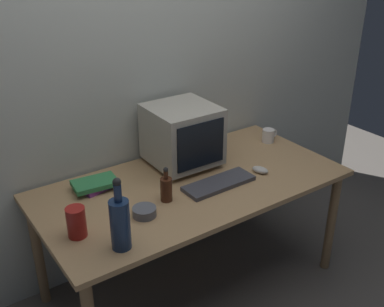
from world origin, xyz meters
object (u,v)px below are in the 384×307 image
at_px(keyboard, 219,183).
at_px(computer_mouse, 260,170).
at_px(bottle_short, 166,188).
at_px(cd_spindle, 144,212).
at_px(mug, 269,136).
at_px(bottle_tall, 120,222).
at_px(crt_monitor, 182,135).
at_px(metal_canister, 76,222).
at_px(book_stack, 96,184).

bearing_deg(keyboard, computer_mouse, -4.46).
xyz_separation_m(bottle_short, cd_spindle, (-0.17, -0.06, -0.05)).
distance_m(mug, cd_spindle, 1.17).
distance_m(bottle_tall, bottle_short, 0.44).
xyz_separation_m(computer_mouse, mug, (0.35, 0.30, 0.03)).
distance_m(keyboard, bottle_tall, 0.74).
relative_size(computer_mouse, bottle_short, 0.51).
height_order(crt_monitor, mug, crt_monitor).
bearing_deg(keyboard, crt_monitor, 93.13).
distance_m(crt_monitor, computer_mouse, 0.50).
bearing_deg(bottle_short, bottle_tall, -149.04).
distance_m(keyboard, computer_mouse, 0.29).
bearing_deg(bottle_tall, metal_canister, 123.51).
distance_m(cd_spindle, metal_canister, 0.34).
distance_m(keyboard, bottle_short, 0.33).
xyz_separation_m(bottle_short, metal_canister, (-0.51, -0.03, 0.00)).
bearing_deg(metal_canister, keyboard, -0.02).
relative_size(computer_mouse, book_stack, 0.40).
bearing_deg(mug, computer_mouse, -139.15).
bearing_deg(metal_canister, bottle_tall, -56.49).
height_order(bottle_short, metal_canister, bottle_short).
xyz_separation_m(keyboard, metal_canister, (-0.83, 0.00, 0.06)).
bearing_deg(bottle_tall, crt_monitor, 37.73).
xyz_separation_m(keyboard, book_stack, (-0.58, 0.35, 0.02)).
bearing_deg(book_stack, metal_canister, -125.25).
relative_size(crt_monitor, bottle_tall, 1.11).
height_order(bottle_short, cd_spindle, bottle_short).
bearing_deg(mug, metal_canister, -169.23).
height_order(crt_monitor, book_stack, crt_monitor).
bearing_deg(bottle_tall, keyboard, 15.46).
height_order(book_stack, metal_canister, metal_canister).
bearing_deg(keyboard, bottle_tall, -165.16).
relative_size(bottle_tall, book_stack, 1.40).
distance_m(computer_mouse, cd_spindle, 0.78).
bearing_deg(mug, cd_spindle, -164.69).
distance_m(keyboard, mug, 0.70).
bearing_deg(bottle_tall, cd_spindle, 38.14).
relative_size(crt_monitor, cd_spindle, 3.27).
relative_size(bottle_short, metal_canister, 1.30).
xyz_separation_m(keyboard, cd_spindle, (-0.49, -0.03, 0.01)).
distance_m(crt_monitor, keyboard, 0.38).
xyz_separation_m(keyboard, mug, (0.64, 0.28, 0.03)).
bearing_deg(computer_mouse, crt_monitor, 111.17).
height_order(bottle_tall, metal_canister, bottle_tall).
xyz_separation_m(bottle_tall, book_stack, (0.12, 0.55, -0.10)).
relative_size(crt_monitor, metal_canister, 2.62).
bearing_deg(book_stack, keyboard, -31.13).
xyz_separation_m(bottle_tall, cd_spindle, (0.21, 0.16, -0.11)).
bearing_deg(bottle_tall, computer_mouse, 9.97).
bearing_deg(computer_mouse, metal_canister, 158.48).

